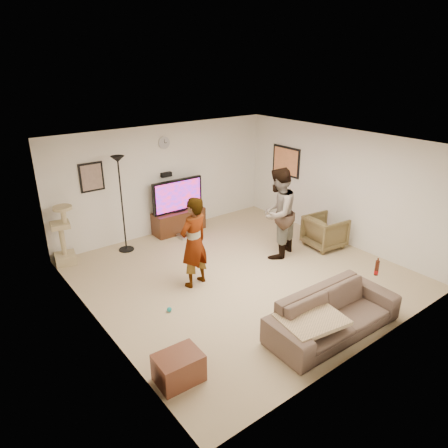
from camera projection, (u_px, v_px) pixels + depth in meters
floor at (241, 274)px, 7.85m from camera, size 5.50×5.50×0.02m
ceiling at (243, 143)px, 6.89m from camera, size 5.50×5.50×0.02m
wall_back at (165, 180)px, 9.39m from camera, size 5.50×0.04×2.50m
wall_front at (376, 272)px, 5.35m from camera, size 5.50×0.04×2.50m
wall_left at (93, 254)px, 5.82m from camera, size 0.04×5.50×2.50m
wall_right at (339, 186)px, 8.92m from camera, size 0.04×5.50×2.50m
wall_clock at (164, 143)px, 9.05m from camera, size 0.26×0.04×0.26m
wall_speaker at (166, 175)px, 9.30m from camera, size 0.25×0.10×0.10m
picture_back at (92, 177)px, 8.29m from camera, size 0.42×0.03×0.52m
picture_right at (286, 161)px, 9.99m from camera, size 0.03×0.78×0.62m
tv_stand at (179, 221)px, 9.68m from camera, size 1.25×0.45×0.52m
console_box at (187, 235)px, 9.45m from camera, size 0.40×0.30×0.07m
tv at (178, 195)px, 9.44m from camera, size 1.27×0.08×0.76m
tv_screen at (179, 196)px, 9.41m from camera, size 1.17×0.01×0.67m
floor_lamp at (122, 205)px, 8.44m from camera, size 0.32×0.32×2.05m
cat_tree at (62, 235)px, 8.04m from camera, size 0.45×0.45×1.22m
person_left at (194, 242)px, 7.19m from camera, size 0.68×0.52×1.67m
person_right at (278, 213)px, 8.24m from camera, size 1.11×0.99×1.87m
sofa at (334, 314)px, 6.08m from camera, size 2.19×0.91×0.63m
throw_blanket at (312, 319)px, 5.76m from camera, size 1.00×0.83×0.06m
beer_bottle at (377, 268)px, 6.48m from camera, size 0.06×0.06×0.25m
armchair at (325, 232)px, 8.86m from camera, size 0.85×0.83×0.70m
side_table at (179, 368)px, 5.20m from camera, size 0.60×0.46×0.39m
toy_ball at (169, 309)px, 6.67m from camera, size 0.08×0.08×0.08m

